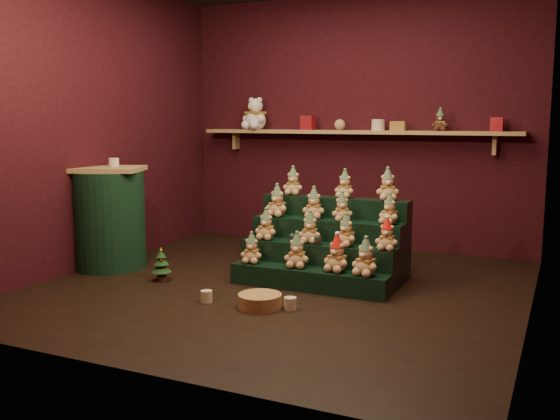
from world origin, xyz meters
The scene contains 41 objects.
ground centered at (0.00, 0.00, 0.00)m, with size 4.00×4.00×0.00m, color black.
back_wall centered at (0.00, 2.05, 1.40)m, with size 4.00×0.10×2.80m, color black.
front_wall centered at (0.00, -2.05, 1.40)m, with size 4.00×0.10×2.80m, color black.
left_wall centered at (-2.05, 0.00, 1.40)m, with size 0.10×4.00×2.80m, color black.
right_wall centered at (2.05, 0.00, 1.40)m, with size 0.10×4.00×2.80m, color black.
back_shelf centered at (0.00, 1.87, 1.29)m, with size 3.60×0.26×0.24m.
riser_tier_front centered at (0.24, 0.04, 0.09)m, with size 1.40×0.22×0.18m, color black.
riser_tier_midfront centered at (0.24, 0.26, 0.18)m, with size 1.40×0.22×0.36m, color black.
riser_tier_midback centered at (0.24, 0.48, 0.27)m, with size 1.40×0.22×0.54m, color black.
riser_tier_back centered at (0.24, 0.70, 0.36)m, with size 1.40×0.22×0.72m, color black.
teddy_0 centered at (-0.30, 0.04, 0.31)m, with size 0.19×0.17×0.27m, color tan, non-canonical shape.
teddy_1 centered at (0.13, 0.05, 0.33)m, with size 0.21×0.19×0.30m, color tan, non-canonical shape.
teddy_2 centered at (0.49, 0.06, 0.34)m, with size 0.22×0.20×0.31m, color tan, non-canonical shape.
teddy_3 centered at (0.75, 0.03, 0.34)m, with size 0.22×0.20×0.31m, color tan, non-canonical shape.
teddy_4 centered at (-0.26, 0.24, 0.50)m, with size 0.20×0.18×0.28m, color tan, non-canonical shape.
teddy_5 centered at (0.16, 0.26, 0.50)m, with size 0.20×0.18×0.28m, color tan, non-canonical shape.
teddy_6 centered at (0.50, 0.26, 0.50)m, with size 0.20×0.18×0.28m, color tan, non-canonical shape.
teddy_7 centered at (0.86, 0.25, 0.49)m, with size 0.19×0.17×0.27m, color tan, non-canonical shape.
teddy_8 centered at (-0.25, 0.47, 0.69)m, with size 0.21×0.19×0.30m, color tan, non-canonical shape.
teddy_9 centered at (0.10, 0.50, 0.68)m, with size 0.20×0.18×0.28m, color tan, non-canonical shape.
teddy_10 centered at (0.38, 0.47, 0.67)m, with size 0.18×0.17×0.26m, color tan, non-canonical shape.
teddy_11 centered at (0.81, 0.49, 0.67)m, with size 0.19×0.17×0.26m, color tan, non-canonical shape.
teddy_12 centered at (-0.20, 0.72, 0.85)m, with size 0.19×0.17×0.27m, color tan, non-canonical shape.
teddy_13 centered at (0.33, 0.68, 0.85)m, with size 0.18×0.17×0.26m, color tan, non-canonical shape.
teddy_14 centered at (0.73, 0.70, 0.86)m, with size 0.20×0.18×0.29m, color tan, non-canonical shape.
snow_globe_a centered at (0.02, 0.20, 0.40)m, with size 0.06×0.06×0.09m.
snow_globe_b centered at (0.26, 0.20, 0.40)m, with size 0.07×0.07×0.09m.
snow_globe_c centered at (0.69, 0.20, 0.41)m, with size 0.07×0.07×0.09m.
side_table centered at (-1.83, -0.03, 0.49)m, with size 0.80×0.74×0.99m.
table_ornament centered at (-1.83, 0.07, 1.03)m, with size 0.10×0.10×0.08m, color beige.
mini_christmas_tree centered at (-1.07, -0.24, 0.15)m, with size 0.18×0.18×0.31m.
mug_left centered at (-0.36, -0.64, 0.05)m, with size 0.09×0.09×0.09m, color beige.
mug_right centered at (0.33, -0.54, 0.05)m, with size 0.10×0.10×0.10m, color beige.
wicker_basket centered at (0.09, -0.59, 0.05)m, with size 0.34×0.34×0.11m, color #A58242.
white_bear centered at (-1.18, 1.84, 1.55)m, with size 0.33×0.30×0.47m, color white, non-canonical shape.
brown_bear centered at (0.96, 1.84, 1.43)m, with size 0.16×0.15×0.23m, color #492618, non-canonical shape.
gift_tin_red_a centered at (-0.52, 1.85, 1.40)m, with size 0.14×0.14×0.16m, color maroon.
gift_tin_cream centered at (0.30, 1.85, 1.38)m, with size 0.14×0.14×0.12m, color beige.
gift_tin_red_b centered at (1.52, 1.85, 1.39)m, with size 0.12×0.12×0.14m, color maroon.
shelf_plush_ball centered at (-0.14, 1.85, 1.38)m, with size 0.12×0.12×0.12m, color tan.
scarf_gift_box centered at (0.52, 1.85, 1.37)m, with size 0.16×0.10×0.10m, color #C85A1C.
Camera 1 is at (2.20, -4.75, 1.45)m, focal length 40.00 mm.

